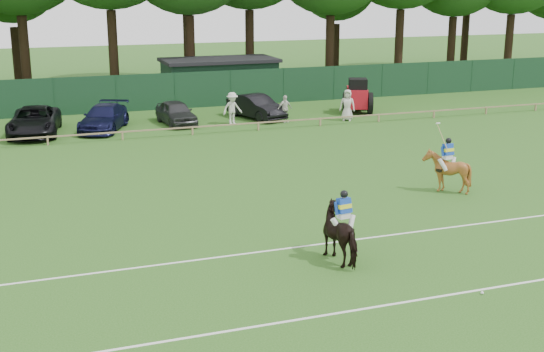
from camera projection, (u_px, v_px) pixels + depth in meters
name	position (u px, v px, depth m)	size (l,w,h in m)	color
ground	(288.00, 237.00, 25.15)	(160.00, 160.00, 0.00)	#1E4C14
horse_dark	(343.00, 234.00, 22.88)	(0.96, 2.11, 1.78)	black
horse_chestnut	(447.00, 171.00, 30.38)	(1.44, 1.62, 1.78)	brown
suv_black	(34.00, 121.00, 41.66)	(2.65, 5.75, 1.60)	black
sedan_navy	(104.00, 118.00, 42.97)	(2.09, 5.14, 1.49)	#111336
hatch_grey	(176.00, 113.00, 44.75)	(1.72, 4.27, 1.46)	#323235
estate_black	(256.00, 107.00, 46.65)	(1.61, 4.62, 1.52)	black
spectator_left	(232.00, 108.00, 44.72)	(1.28, 0.74, 1.98)	beige
spectator_mid	(285.00, 109.00, 45.35)	(0.99, 0.41, 1.70)	silver
spectator_right	(347.00, 105.00, 45.88)	(0.97, 0.63, 1.98)	beige
rider_dark	(344.00, 210.00, 22.67)	(0.93, 0.43, 1.41)	silver
rider_chestnut	(448.00, 153.00, 30.17)	(0.94, 0.55, 2.05)	silver
polo_ball	(482.00, 293.00, 20.59)	(0.09, 0.09, 0.09)	silver
pitch_lines	(329.00, 275.00, 21.96)	(60.00, 5.10, 0.01)	silver
pitch_rail	(175.00, 128.00, 41.40)	(62.10, 0.10, 0.50)	#997F5B
perimeter_fence	(146.00, 92.00, 49.37)	(92.08, 0.08, 2.50)	#14351E
utility_shed	(219.00, 79.00, 53.97)	(8.40, 4.40, 3.04)	#14331E
tree_row	(154.00, 93.00, 57.62)	(96.00, 12.00, 21.00)	#26561C
tractor	(357.00, 96.00, 48.55)	(2.73, 3.25, 2.33)	#B2101D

